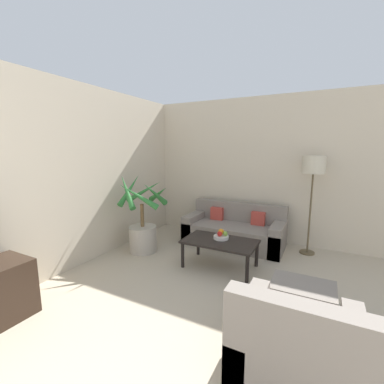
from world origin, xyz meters
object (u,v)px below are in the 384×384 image
apple_green (225,234)px  ottoman (302,302)px  armchair (297,349)px  apple_red (220,234)px  orange_fruit (221,232)px  potted_palm (143,225)px  floor_lamp (313,170)px  sofa_loveseat (234,231)px  coffee_table (220,244)px  fruit_bowl (221,237)px

apple_green → ottoman: (1.14, -0.86, -0.29)m
armchair → ottoman: size_ratio=1.47×
apple_red → ottoman: size_ratio=0.12×
orange_fruit → potted_palm: bearing=-172.5°
floor_lamp → apple_red: bearing=-136.3°
sofa_loveseat → coffee_table: (0.10, -0.99, 0.11)m
apple_green → orange_fruit: size_ratio=0.80×
orange_fruit → sofa_loveseat: bearing=94.3°
potted_palm → ottoman: bearing=-15.6°
apple_red → orange_fruit: orange_fruit is taller
potted_palm → sofa_loveseat: 1.66m
apple_green → floor_lamp: bearing=44.1°
orange_fruit → ottoman: orange_fruit is taller
sofa_loveseat → apple_green: (0.15, -0.89, 0.24)m
floor_lamp → potted_palm: bearing=-154.7°
ottoman → floor_lamp: bearing=91.5°
potted_palm → armchair: 3.01m
floor_lamp → coffee_table: bearing=-134.5°
apple_green → apple_red: bearing=-142.7°
potted_palm → armchair: bearing=-30.0°
floor_lamp → apple_green: size_ratio=23.47×
armchair → apple_red: bearing=127.8°
apple_red → orange_fruit: bearing=98.3°
armchair → ottoman: bearing=91.5°
sofa_loveseat → apple_green: bearing=-80.6°
fruit_bowl → armchair: 2.04m
floor_lamp → apple_green: bearing=-135.9°
fruit_bowl → armchair: (1.22, -1.62, -0.16)m
potted_palm → apple_green: size_ratio=19.16×
potted_palm → coffee_table: size_ratio=1.26×
apple_green → armchair: 2.02m
coffee_table → orange_fruit: 0.20m
armchair → orange_fruit: bearing=126.6°
potted_palm → sofa_loveseat: bearing=38.6°
coffee_table → armchair: (1.21, -1.54, -0.09)m
floor_lamp → apple_red: (-1.16, -1.11, -0.92)m
coffee_table → fruit_bowl: size_ratio=4.69×
orange_fruit → fruit_bowl: bearing=-68.2°
coffee_table → armchair: 1.96m
floor_lamp → apple_green: (-1.09, -1.06, -0.92)m
ottoman → coffee_table: bearing=147.3°
apple_red → armchair: armchair is taller
apple_red → potted_palm: bearing=-176.4°
fruit_bowl → ottoman: size_ratio=0.37×
orange_fruit → armchair: armchair is taller
floor_lamp → coffee_table: floor_lamp is taller
floor_lamp → fruit_bowl: size_ratio=7.23×
apple_red → apple_green: (0.07, 0.05, -0.00)m
ottoman → fruit_bowl: bearing=145.0°
apple_green → armchair: size_ratio=0.08×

